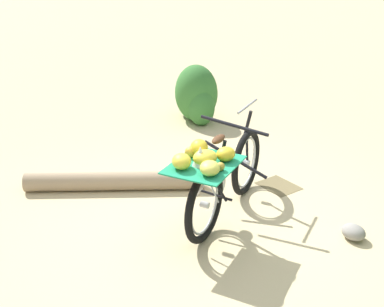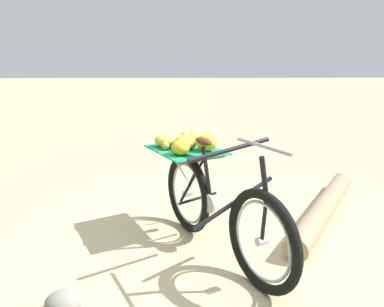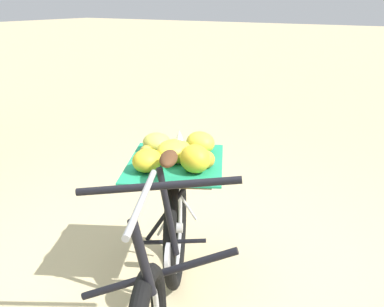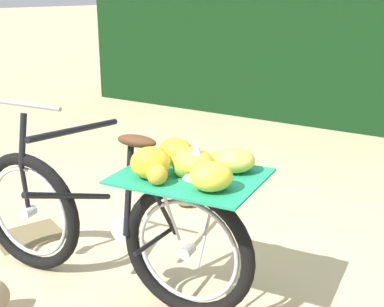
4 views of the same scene
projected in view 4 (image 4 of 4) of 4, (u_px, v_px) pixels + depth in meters
ground_plane at (154, 287)px, 3.02m from camera, size 60.00×60.00×0.00m
bicycle at (125, 211)px, 2.78m from camera, size 1.10×1.71×1.03m
path_stone at (188, 196)px, 4.09m from camera, size 0.23×0.19×0.15m
leaf_litter_patch at (29, 235)px, 3.62m from camera, size 0.44×0.36×0.01m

